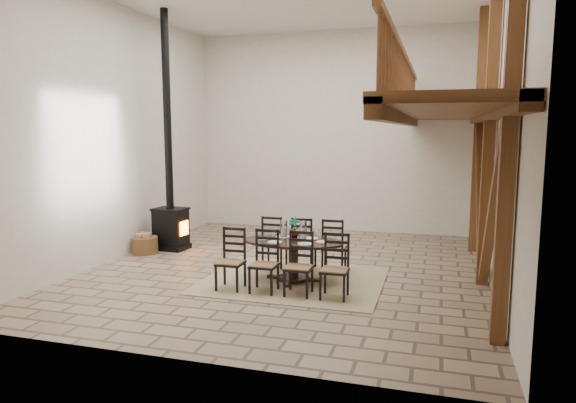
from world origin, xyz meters
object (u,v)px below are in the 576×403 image
(wood_stove, at_px, (170,198))
(log_basket, at_px, (145,244))
(dining_table, at_px, (292,261))
(log_stack, at_px, (146,247))

(wood_stove, height_order, log_basket, wood_stove)
(wood_stove, bearing_deg, log_basket, -119.05)
(dining_table, bearing_deg, wood_stove, 152.24)
(log_basket, xyz_separation_m, log_stack, (-0.04, 0.09, -0.08))
(log_basket, height_order, log_stack, log_basket)
(dining_table, bearing_deg, log_basket, 161.67)
(log_stack, bearing_deg, dining_table, -18.63)
(dining_table, xyz_separation_m, wood_stove, (-3.18, 1.61, 0.75))
(wood_stove, distance_m, log_basket, 1.11)
(dining_table, height_order, log_basket, dining_table)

